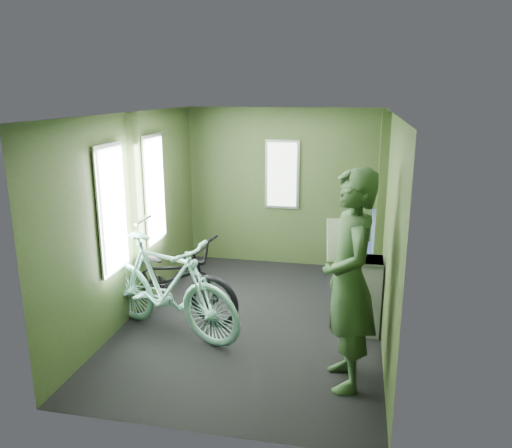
{
  "coord_description": "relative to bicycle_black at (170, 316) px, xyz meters",
  "views": [
    {
      "loc": [
        1.08,
        -5.11,
        2.53
      ],
      "look_at": [
        0.0,
        0.1,
        1.1
      ],
      "focal_mm": 35.0,
      "sensor_mm": 36.0,
      "label": 1
    }
  ],
  "objects": [
    {
      "name": "room",
      "position": [
        0.94,
        0.14,
        1.44
      ],
      "size": [
        4.0,
        4.02,
        2.31
      ],
      "color": "black",
      "rests_on": "ground"
    },
    {
      "name": "bench_seat",
      "position": [
        2.12,
        1.56,
        0.27
      ],
      "size": [
        0.5,
        0.88,
        0.92
      ],
      "rotation": [
        0.0,
        0.0,
        0.01
      ],
      "color": "navy",
      "rests_on": "ground"
    },
    {
      "name": "waste_box",
      "position": [
        2.23,
        0.07,
        0.41
      ],
      "size": [
        0.24,
        0.34,
        0.82
      ],
      "primitive_type": "cube",
      "color": "slate",
      "rests_on": "ground"
    },
    {
      "name": "bicycle_black",
      "position": [
        0.0,
        0.0,
        0.0
      ],
      "size": [
        1.95,
        1.19,
        1.01
      ],
      "primitive_type": "imported",
      "rotation": [
        0.0,
        -0.1,
        1.3
      ],
      "color": "black",
      "rests_on": "ground"
    },
    {
      "name": "bicycle_mint",
      "position": [
        0.15,
        -0.43,
        0.0
      ],
      "size": [
        1.95,
        1.24,
        1.15
      ],
      "primitive_type": "imported",
      "rotation": [
        0.0,
        -0.1,
        1.21
      ],
      "color": "#92E1D2",
      "rests_on": "ground"
    },
    {
      "name": "passenger",
      "position": [
        2.02,
        -0.97,
        0.97
      ],
      "size": [
        0.61,
        0.79,
        1.93
      ],
      "rotation": [
        0.0,
        0.0,
        -1.34
      ],
      "color": "#30502B",
      "rests_on": "ground"
    }
  ]
}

